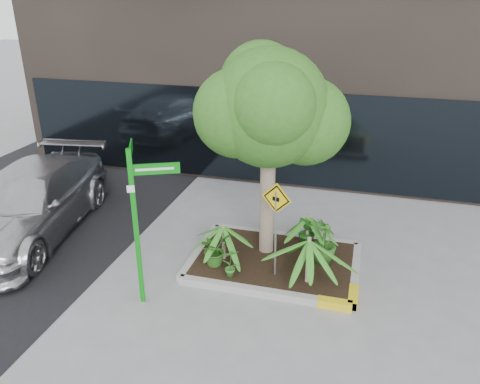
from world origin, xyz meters
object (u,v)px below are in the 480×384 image
(parked_car, at_px, (29,203))
(street_sign_post, at_px, (138,210))
(cattle_sign, at_px, (276,215))
(tree, at_px, (270,108))

(parked_car, height_order, street_sign_post, street_sign_post)
(cattle_sign, bearing_deg, parked_car, -167.64)
(parked_car, bearing_deg, cattle_sign, -14.07)
(tree, xyz_separation_m, street_sign_post, (-1.76, -2.04, -1.37))
(tree, height_order, cattle_sign, tree)
(parked_car, xyz_separation_m, street_sign_post, (3.59, -1.62, 1.01))
(tree, relative_size, parked_car, 0.83)
(tree, bearing_deg, street_sign_post, -130.78)
(street_sign_post, xyz_separation_m, cattle_sign, (2.12, 1.13, -0.34))
(street_sign_post, bearing_deg, cattle_sign, 3.69)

